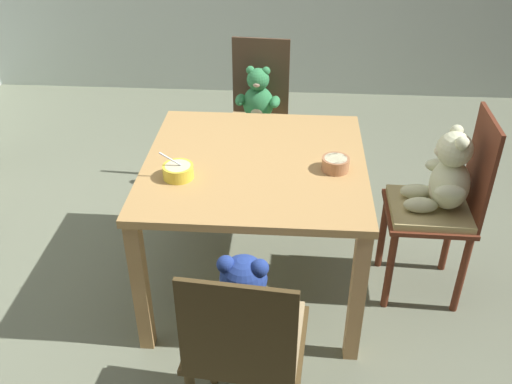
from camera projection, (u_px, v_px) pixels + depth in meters
name	position (u px, v px, depth m)	size (l,w,h in m)	color
ground_plane	(255.00, 283.00, 2.96)	(5.20, 5.20, 0.04)	#69705B
dining_table	(255.00, 179.00, 2.61)	(1.00, 1.01, 0.72)	tan
teddy_chair_near_front	(245.00, 324.00, 1.91)	(0.44, 0.41, 0.87)	#48371D
teddy_chair_near_right	(443.00, 190.00, 2.59)	(0.40, 0.38, 0.96)	#5A2918
teddy_chair_far_center	(258.00, 112.00, 3.38)	(0.40, 0.39, 0.96)	#483626
porridge_bowl_terracotta_near_right	(335.00, 164.00, 2.48)	(0.12, 0.12, 0.06)	#B0744D
porridge_bowl_yellow_near_left	(178.00, 171.00, 2.42)	(0.14, 0.13, 0.12)	yellow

